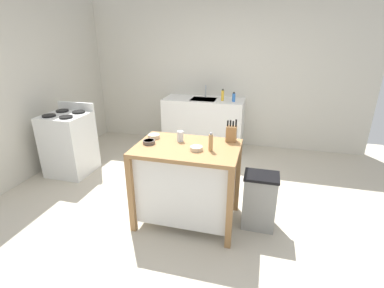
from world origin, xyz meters
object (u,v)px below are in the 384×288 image
(kitchen_island, at_px, (187,180))
(bowl_ceramic_wide, at_px, (154,136))
(bowl_stoneware_deep, at_px, (149,142))
(drinking_cup, at_px, (180,136))
(stove, at_px, (69,144))
(bottle_spray_cleaner, at_px, (234,97))
(trash_bin, at_px, (259,201))
(knife_block, at_px, (231,133))
(sink_faucet, at_px, (206,91))
(bottle_hand_soap, at_px, (223,95))
(pepper_grinder, at_px, (211,142))
(bowl_ceramic_small, at_px, (196,148))

(kitchen_island, relative_size, bowl_ceramic_wide, 8.15)
(kitchen_island, xyz_separation_m, bowl_stoneware_deep, (-0.41, -0.03, 0.42))
(drinking_cup, distance_m, stove, 2.07)
(bottle_spray_cleaner, distance_m, stove, 2.73)
(drinking_cup, xyz_separation_m, trash_bin, (0.89, -0.04, -0.64))
(kitchen_island, bearing_deg, trash_bin, 6.43)
(knife_block, xyz_separation_m, sink_faucet, (-0.74, 2.12, 0.03))
(kitchen_island, xyz_separation_m, bottle_hand_soap, (0.02, 2.19, 0.50))
(sink_faucet, xyz_separation_m, stove, (-1.71, -1.68, -0.56))
(bottle_spray_cleaner, bearing_deg, bottle_hand_soap, 172.67)
(trash_bin, relative_size, bottle_spray_cleaner, 3.82)
(knife_block, distance_m, bottle_spray_cleaner, 1.91)
(knife_block, height_order, bowl_stoneware_deep, knife_block)
(bowl_stoneware_deep, xyz_separation_m, drinking_cup, (0.30, 0.16, 0.04))
(trash_bin, xyz_separation_m, sink_faucet, (-1.10, 2.30, 0.71))
(kitchen_island, bearing_deg, bowl_ceramic_wide, 160.76)
(bowl_ceramic_wide, relative_size, pepper_grinder, 0.68)
(pepper_grinder, bearing_deg, bottle_hand_soap, 96.05)
(pepper_grinder, xyz_separation_m, trash_bin, (0.52, 0.14, -0.68))
(sink_faucet, bearing_deg, knife_block, -70.69)
(stove, bearing_deg, sink_faucet, 44.40)
(sink_faucet, bearing_deg, stove, -135.60)
(bowl_ceramic_wide, xyz_separation_m, pepper_grinder, (0.69, -0.20, 0.07))
(bowl_ceramic_small, height_order, sink_faucet, sink_faucet)
(stove, bearing_deg, bowl_stoneware_deep, -24.54)
(bowl_ceramic_wide, height_order, drinking_cup, drinking_cup)
(knife_block, xyz_separation_m, drinking_cup, (-0.53, -0.14, -0.03))
(bottle_hand_soap, bearing_deg, trash_bin, -70.08)
(knife_block, bearing_deg, kitchen_island, -147.91)
(bottle_spray_cleaner, bearing_deg, sink_faucet, 157.39)
(knife_block, xyz_separation_m, bowl_ceramic_wide, (-0.85, -0.11, -0.07))
(sink_faucet, bearing_deg, bottle_spray_cleaner, -22.61)
(bowl_ceramic_small, xyz_separation_m, trash_bin, (0.66, 0.17, -0.61))
(kitchen_island, relative_size, bottle_spray_cleaner, 6.58)
(pepper_grinder, bearing_deg, knife_block, 62.68)
(pepper_grinder, height_order, bottle_spray_cleaner, pepper_grinder)
(pepper_grinder, bearing_deg, bottle_spray_cleaner, 91.05)
(kitchen_island, bearing_deg, knife_block, 32.09)
(bowl_ceramic_wide, xyz_separation_m, trash_bin, (1.21, -0.06, -0.61))
(bowl_stoneware_deep, distance_m, sink_faucet, 2.42)
(stove, bearing_deg, bottle_hand_soap, 35.72)
(bottle_spray_cleaner, bearing_deg, pepper_grinder, -88.95)
(bottle_hand_soap, distance_m, stove, 2.59)
(bowl_stoneware_deep, height_order, bottle_hand_soap, bottle_hand_soap)
(bowl_ceramic_wide, distance_m, bowl_stoneware_deep, 0.18)
(bowl_ceramic_small, xyz_separation_m, bowl_stoneware_deep, (-0.53, 0.05, -0.00))
(knife_block, distance_m, trash_bin, 0.79)
(bowl_ceramic_small, distance_m, bottle_spray_cleaner, 2.25)
(bowl_ceramic_small, height_order, drinking_cup, drinking_cup)
(bottle_spray_cleaner, bearing_deg, drinking_cup, -99.22)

